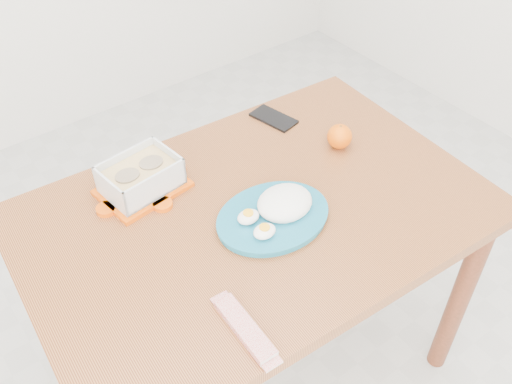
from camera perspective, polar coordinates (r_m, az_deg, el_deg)
ground at (r=2.09m, az=2.31°, el=-15.89°), size 3.50×3.50×0.00m
dining_table at (r=1.54m, az=0.00°, el=-4.41°), size 1.23×0.86×0.75m
food_container at (r=1.52m, az=-11.44°, el=1.46°), size 0.24×0.19×0.09m
orange_fruit at (r=1.67m, az=8.36°, el=5.53°), size 0.07×0.07×0.07m
rice_plate at (r=1.43m, az=2.09°, el=-1.87°), size 0.31×0.31×0.08m
candy_bar at (r=1.23m, az=-1.12°, el=-13.45°), size 0.05×0.18×0.02m
smartphone at (r=1.78m, az=1.77°, el=7.39°), size 0.10×0.15×0.01m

